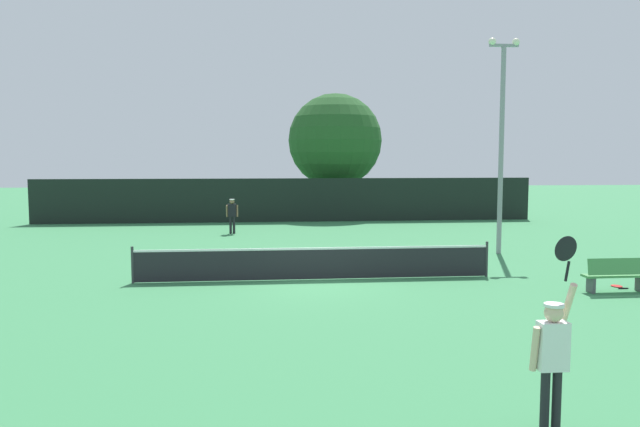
# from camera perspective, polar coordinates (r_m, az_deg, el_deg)

# --- Properties ---
(ground_plane) EXTENTS (120.00, 120.00, 0.00)m
(ground_plane) POSITION_cam_1_polar(r_m,az_deg,el_deg) (18.32, -0.50, -6.16)
(ground_plane) COLOR #387F4C
(tennis_net) EXTENTS (10.60, 0.08, 1.07)m
(tennis_net) POSITION_cam_1_polar(r_m,az_deg,el_deg) (18.23, -0.50, -4.58)
(tennis_net) COLOR #232328
(tennis_net) RESTS_ON ground
(perimeter_fence) EXTENTS (28.16, 0.12, 2.46)m
(perimeter_fence) POSITION_cam_1_polar(r_m,az_deg,el_deg) (34.72, -2.97, 1.25)
(perimeter_fence) COLOR black
(perimeter_fence) RESTS_ON ground
(player_serving) EXTENTS (0.68, 0.40, 2.59)m
(player_serving) POSITION_cam_1_polar(r_m,az_deg,el_deg) (8.68, 20.79, -11.54)
(player_serving) COLOR white
(player_serving) RESTS_ON ground
(player_receiving) EXTENTS (0.57, 0.24, 1.65)m
(player_receiving) POSITION_cam_1_polar(r_m,az_deg,el_deg) (29.51, -8.15, 0.09)
(player_receiving) COLOR black
(player_receiving) RESTS_ON ground
(tennis_ball) EXTENTS (0.07, 0.07, 0.07)m
(tennis_ball) POSITION_cam_1_polar(r_m,az_deg,el_deg) (21.21, -2.71, -4.51)
(tennis_ball) COLOR #CCE033
(tennis_ball) RESTS_ON ground
(spare_racket) EXTENTS (0.28, 0.52, 0.04)m
(spare_racket) POSITION_cam_1_polar(r_m,az_deg,el_deg) (19.22, 25.86, -6.08)
(spare_racket) COLOR black
(spare_racket) RESTS_ON ground
(courtside_bench) EXTENTS (1.80, 0.44, 0.95)m
(courtside_bench) POSITION_cam_1_polar(r_m,az_deg,el_deg) (18.34, 25.86, -5.14)
(courtside_bench) COLOR #478C4C
(courtside_bench) RESTS_ON ground
(light_pole) EXTENTS (1.18, 0.28, 7.99)m
(light_pole) POSITION_cam_1_polar(r_m,az_deg,el_deg) (24.00, 16.50, 7.25)
(light_pole) COLOR gray
(light_pole) RESTS_ON ground
(large_tree) EXTENTS (5.79, 5.79, 7.58)m
(large_tree) POSITION_cam_1_polar(r_m,az_deg,el_deg) (38.39, 1.41, 6.77)
(large_tree) COLOR brown
(large_tree) RESTS_ON ground
(parked_car_near) EXTENTS (2.07, 4.28, 1.69)m
(parked_car_near) POSITION_cam_1_polar(r_m,az_deg,el_deg) (42.32, 5.82, 1.32)
(parked_car_near) COLOR navy
(parked_car_near) RESTS_ON ground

